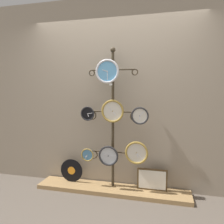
# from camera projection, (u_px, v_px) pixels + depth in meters

# --- Properties ---
(ground_plane) EXTENTS (12.00, 12.00, 0.00)m
(ground_plane) POSITION_uv_depth(u_px,v_px,m) (105.00, 204.00, 2.81)
(ground_plane) COLOR brown
(shop_wall) EXTENTS (4.40, 0.04, 2.80)m
(shop_wall) POSITION_uv_depth(u_px,v_px,m) (115.00, 94.00, 3.22)
(shop_wall) COLOR gray
(shop_wall) RESTS_ON ground_plane
(low_shelf) EXTENTS (2.20, 0.36, 0.06)m
(low_shelf) POSITION_uv_depth(u_px,v_px,m) (112.00, 190.00, 3.15)
(low_shelf) COLOR #9E7A4C
(low_shelf) RESTS_ON ground_plane
(display_stand) EXTENTS (0.76, 0.35, 2.05)m
(display_stand) POSITION_uv_depth(u_px,v_px,m) (113.00, 139.00, 3.13)
(display_stand) COLOR #382D1E
(display_stand) RESTS_ON ground_plane
(clock_top_center) EXTENTS (0.33, 0.04, 0.33)m
(clock_top_center) POSITION_uv_depth(u_px,v_px,m) (107.00, 71.00, 2.93)
(clock_top_center) COLOR #60A8DB
(clock_middle_left) EXTENTS (0.21, 0.04, 0.21)m
(clock_middle_left) POSITION_uv_depth(u_px,v_px,m) (88.00, 114.00, 3.10)
(clock_middle_left) COLOR black
(clock_middle_center) EXTENTS (0.32, 0.04, 0.32)m
(clock_middle_center) POSITION_uv_depth(u_px,v_px,m) (113.00, 111.00, 3.01)
(clock_middle_center) COLOR silver
(clock_middle_right) EXTENTS (0.24, 0.04, 0.24)m
(clock_middle_right) POSITION_uv_depth(u_px,v_px,m) (140.00, 116.00, 2.90)
(clock_middle_right) COLOR silver
(clock_bottom_left) EXTENTS (0.19, 0.04, 0.19)m
(clock_bottom_left) POSITION_uv_depth(u_px,v_px,m) (88.00, 155.00, 3.17)
(clock_bottom_left) COLOR #4C84B2
(clock_bottom_center) EXTENTS (0.29, 0.04, 0.29)m
(clock_bottom_center) POSITION_uv_depth(u_px,v_px,m) (108.00, 156.00, 3.05)
(clock_bottom_center) COLOR silver
(clock_bottom_right) EXTENTS (0.32, 0.04, 0.32)m
(clock_bottom_right) POSITION_uv_depth(u_px,v_px,m) (137.00, 153.00, 2.96)
(clock_bottom_right) COLOR silver
(vinyl_record) EXTENTS (0.35, 0.01, 0.35)m
(vinyl_record) POSITION_uv_depth(u_px,v_px,m) (71.00, 170.00, 3.33)
(vinyl_record) COLOR black
(vinyl_record) RESTS_ON low_shelf
(picture_frame) EXTENTS (0.42, 0.02, 0.31)m
(picture_frame) POSITION_uv_depth(u_px,v_px,m) (152.00, 180.00, 3.05)
(picture_frame) COLOR #4C381E
(picture_frame) RESTS_ON low_shelf
(price_tag_upper) EXTENTS (0.04, 0.00, 0.03)m
(price_tag_upper) POSITION_uv_depth(u_px,v_px,m) (111.00, 84.00, 2.94)
(price_tag_upper) COLOR white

